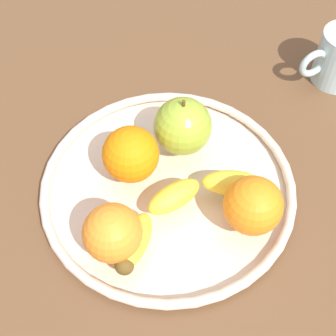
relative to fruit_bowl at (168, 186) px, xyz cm
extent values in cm
cube|color=brown|center=(0.00, 0.00, -2.92)|extent=(167.51, 167.51, 4.00)
cylinder|color=beige|center=(0.00, 0.00, -0.62)|extent=(31.08, 31.08, 0.60)
torus|color=beige|center=(0.00, 0.00, 0.28)|extent=(32.37, 32.37, 1.20)
ellipsoid|color=yellow|center=(-6.73, 3.94, 2.43)|extent=(7.84, 5.77, 3.09)
ellipsoid|color=yellow|center=(0.53, 3.21, 2.43)|extent=(7.71, 4.59, 3.09)
ellipsoid|color=yellow|center=(6.78, 6.96, 2.43)|extent=(7.04, 7.48, 3.09)
ellipsoid|color=brown|center=(8.89, 9.42, 2.43)|extent=(2.94, 2.93, 2.16)
sphere|color=#8EA930|center=(-3.98, -4.90, 4.64)|extent=(7.51, 7.51, 7.51)
cylinder|color=#593819|center=(-3.98, -4.90, 8.59)|extent=(0.44, 0.44, 1.20)
sphere|color=orange|center=(8.98, 6.11, 4.22)|extent=(6.68, 6.68, 6.68)
sphere|color=orange|center=(-6.85, 8.75, 4.33)|extent=(6.89, 6.89, 6.89)
sphere|color=orange|center=(3.60, -3.26, 4.41)|extent=(7.06, 7.06, 7.06)
torus|color=silver|center=(-26.70, -9.72, 3.62)|extent=(4.63, 1.00, 4.63)
camera|label=1|loc=(12.48, 31.08, 49.70)|focal=50.30mm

